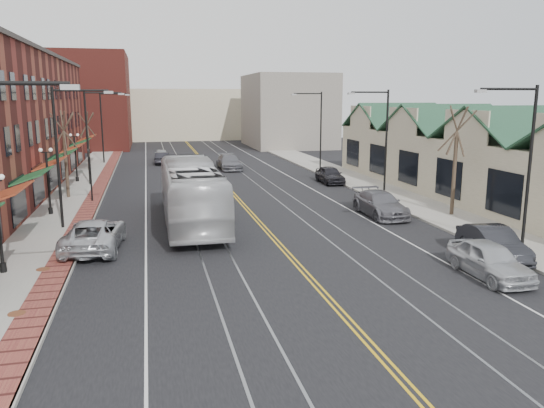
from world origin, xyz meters
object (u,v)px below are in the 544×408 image
parked_car_c (380,204)px  parked_suv (94,235)px  parked_car_a (489,260)px  parked_car_d (330,175)px  parked_car_b (493,243)px  transit_bus (191,193)px

parked_car_c → parked_suv: bearing=-166.9°
parked_car_a → parked_car_d: size_ratio=1.02×
parked_car_a → parked_car_c: size_ratio=0.84×
parked_car_b → parked_car_a: bearing=-120.7°
parked_car_a → parked_car_b: 2.91m
transit_bus → parked_suv: (-5.26, -4.64, -1.09)m
parked_car_d → parked_car_c: bearing=-93.7°
parked_car_b → parked_car_d: parked_car_b is taller
parked_car_b → parked_car_d: 23.31m
parked_car_a → transit_bus: bearing=132.9°
parked_suv → parked_car_a: 18.70m
parked_car_c → parked_car_d: bearing=84.8°
transit_bus → parked_car_c: size_ratio=2.50×
parked_suv → parked_car_d: 25.47m
parked_car_b → transit_bus: bearing=149.1°
parked_car_c → parked_car_d: 13.46m
parked_car_a → parked_car_b: (1.80, 2.29, -0.01)m
transit_bus → parked_suv: bearing=41.6°
parked_suv → parked_car_a: (16.80, -8.20, -0.02)m
transit_bus → parked_car_c: (12.08, -0.64, -1.10)m
parked_suv → parked_car_b: 19.52m
transit_bus → parked_car_d: bearing=-136.0°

